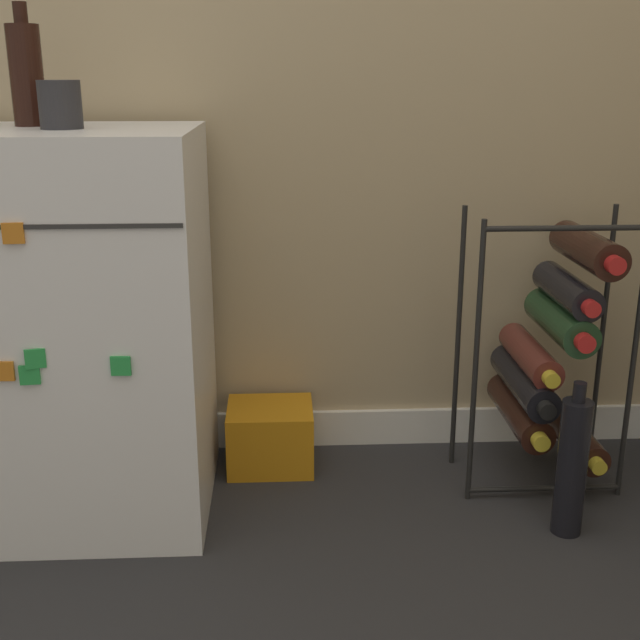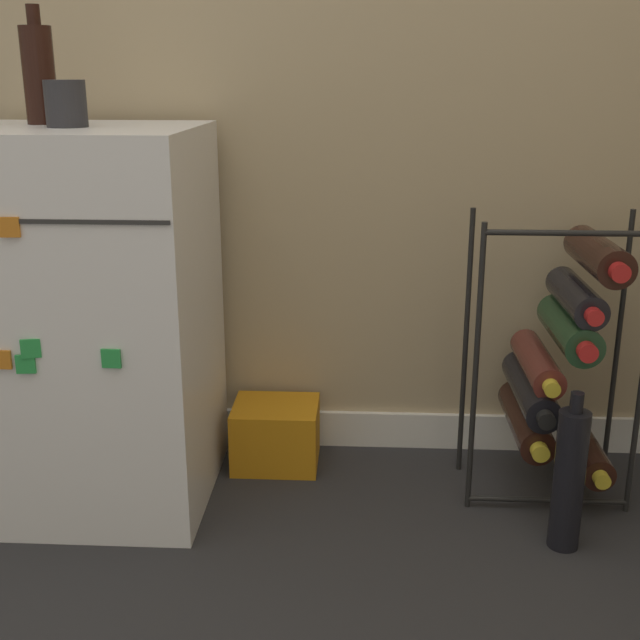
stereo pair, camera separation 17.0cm
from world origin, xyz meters
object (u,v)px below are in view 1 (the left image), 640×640
(fridge_top_cup, at_px, (60,105))
(loose_bottle_floor, at_px, (572,466))
(wine_rack, at_px, (551,350))
(fridge_top_bottle, at_px, (26,74))
(soda_box, at_px, (270,436))
(mini_fridge, at_px, (81,327))

(fridge_top_cup, relative_size, loose_bottle_floor, 0.27)
(wine_rack, bearing_deg, loose_bottle_floor, -94.31)
(fridge_top_bottle, height_order, loose_bottle_floor, fridge_top_bottle)
(wine_rack, xyz_separation_m, soda_box, (-0.63, 0.10, -0.24))
(mini_fridge, distance_m, fridge_top_bottle, 0.51)
(soda_box, bearing_deg, loose_bottle_floor, -27.93)
(wine_rack, relative_size, loose_bottle_floor, 1.90)
(mini_fridge, bearing_deg, soda_box, 21.11)
(wine_rack, height_order, fridge_top_cup, fridge_top_cup)
(fridge_top_bottle, bearing_deg, loose_bottle_floor, -12.79)
(wine_rack, bearing_deg, fridge_top_cup, -175.89)
(mini_fridge, distance_m, fridge_top_cup, 0.45)
(soda_box, xyz_separation_m, fridge_top_bottle, (-0.46, -0.08, 0.83))
(mini_fridge, relative_size, fridge_top_cup, 9.04)
(mini_fridge, height_order, fridge_top_bottle, fridge_top_bottle)
(wine_rack, height_order, fridge_top_bottle, fridge_top_bottle)
(soda_box, bearing_deg, wine_rack, -8.88)
(wine_rack, bearing_deg, fridge_top_bottle, 179.07)
(mini_fridge, relative_size, fridge_top_bottle, 3.46)
(soda_box, relative_size, fridge_top_cup, 2.26)
(mini_fridge, height_order, loose_bottle_floor, mini_fridge)
(fridge_top_cup, bearing_deg, wine_rack, 4.11)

